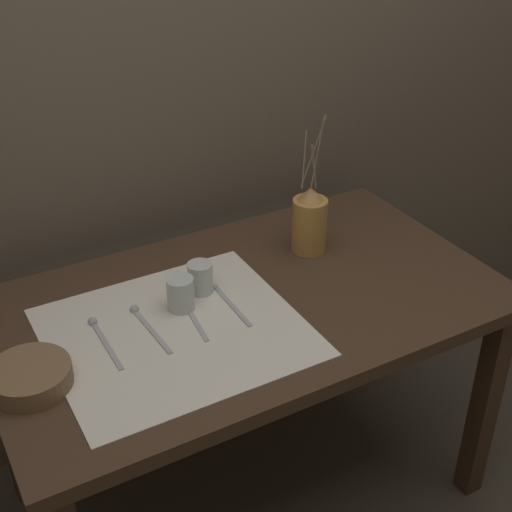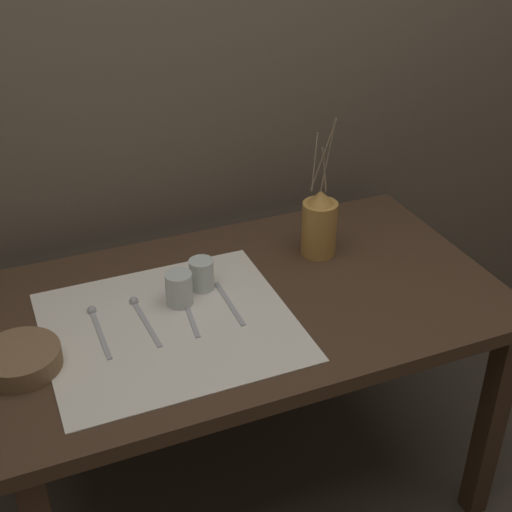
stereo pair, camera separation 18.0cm
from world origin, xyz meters
name	(u,v)px [view 2 (the right image)]	position (x,y,z in m)	size (l,w,h in m)	color
ground_plane	(247,488)	(0.00, 0.00, 0.00)	(12.00, 12.00, 0.00)	#473F35
stone_wall_back	(179,65)	(0.00, 0.50, 1.20)	(7.00, 0.06, 2.40)	brown
wooden_table	(246,325)	(0.00, 0.00, 0.63)	(1.33, 0.77, 0.72)	#422D1E
linen_cloth	(170,326)	(-0.22, -0.04, 0.72)	(0.60, 0.54, 0.00)	silver
pitcher_with_flowers	(319,224)	(0.28, 0.13, 0.82)	(0.10, 0.10, 0.41)	#B7843D
wooden_bowl	(21,359)	(-0.57, -0.07, 0.75)	(0.18, 0.18, 0.05)	brown
glass_tumbler_near	(179,289)	(-0.17, 0.04, 0.77)	(0.07, 0.07, 0.09)	silver
glass_tumbler_far	(202,274)	(-0.09, 0.08, 0.77)	(0.07, 0.07, 0.08)	silver
spoon_outer	(95,320)	(-0.38, 0.04, 0.73)	(0.02, 0.22, 0.02)	#A8A8AD
spoon_inner	(139,310)	(-0.27, 0.04, 0.73)	(0.03, 0.22, 0.02)	#A8A8AD
knife_center	(189,313)	(-0.16, -0.02, 0.73)	(0.03, 0.20, 0.00)	#A8A8AD
fork_inner	(229,303)	(-0.05, -0.01, 0.73)	(0.01, 0.20, 0.00)	#A8A8AD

